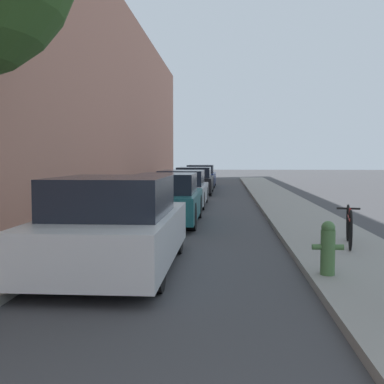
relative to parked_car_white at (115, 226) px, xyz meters
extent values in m
plane|color=#3D3D3F|center=(0.99, 8.64, -0.68)|extent=(120.00, 120.00, 0.00)
cube|color=gray|center=(-1.91, 8.64, -0.62)|extent=(2.00, 52.00, 0.12)
cube|color=gray|center=(3.89, 8.64, -0.62)|extent=(2.00, 52.00, 0.12)
cube|color=tan|center=(-3.26, 8.64, 3.76)|extent=(0.70, 52.00, 8.89)
cylinder|color=black|center=(-0.82, 1.33, -0.36)|extent=(0.22, 0.64, 0.64)
cylinder|color=black|center=(0.82, 1.33, -0.36)|extent=(0.22, 0.64, 0.64)
cylinder|color=black|center=(-0.82, -1.24, -0.36)|extent=(0.22, 0.64, 0.64)
cylinder|color=black|center=(0.82, -1.24, -0.36)|extent=(0.22, 0.64, 0.64)
cube|color=silver|center=(0.00, 0.04, -0.16)|extent=(1.86, 4.15, 0.70)
cube|color=black|center=(0.00, -0.12, 0.48)|extent=(1.64, 2.16, 0.58)
cylinder|color=black|center=(-0.56, 6.61, -0.35)|extent=(0.22, 0.68, 0.68)
cylinder|color=black|center=(0.90, 6.61, -0.35)|extent=(0.22, 0.68, 0.68)
cylinder|color=black|center=(-0.56, 4.14, -0.35)|extent=(0.22, 0.68, 0.68)
cylinder|color=black|center=(0.90, 4.14, -0.35)|extent=(0.22, 0.68, 0.68)
cube|color=#1E6066|center=(0.17, 5.37, -0.18)|extent=(1.67, 4.00, 0.65)
cube|color=black|center=(0.17, 5.21, 0.40)|extent=(1.47, 2.08, 0.51)
cylinder|color=black|center=(-0.65, 11.64, -0.38)|extent=(0.22, 0.61, 0.61)
cylinder|color=black|center=(0.89, 11.64, -0.38)|extent=(0.22, 0.61, 0.61)
cylinder|color=black|center=(-0.65, 8.85, -0.38)|extent=(0.22, 0.61, 0.61)
cylinder|color=black|center=(0.89, 8.85, -0.38)|extent=(0.22, 0.61, 0.61)
cube|color=silver|center=(0.12, 10.24, -0.22)|extent=(1.75, 4.50, 0.60)
cube|color=black|center=(0.12, 10.06, 0.35)|extent=(1.54, 2.34, 0.54)
cylinder|color=black|center=(-0.63, 17.89, -0.34)|extent=(0.22, 0.69, 0.69)
cylinder|color=black|center=(0.95, 17.89, -0.34)|extent=(0.22, 0.69, 0.69)
cylinder|color=black|center=(-0.63, 15.01, -0.34)|extent=(0.22, 0.69, 0.69)
cylinder|color=black|center=(0.95, 15.01, -0.34)|extent=(0.22, 0.69, 0.69)
cube|color=black|center=(0.16, 16.45, -0.17)|extent=(1.79, 4.66, 0.65)
cube|color=black|center=(0.16, 16.26, 0.39)|extent=(1.58, 2.42, 0.47)
cylinder|color=black|center=(-0.59, 23.42, -0.37)|extent=(0.22, 0.63, 0.63)
cylinder|color=black|center=(0.95, 23.42, -0.37)|extent=(0.22, 0.63, 0.63)
cylinder|color=black|center=(-0.59, 20.65, -0.37)|extent=(0.22, 0.63, 0.63)
cylinder|color=black|center=(0.95, 20.65, -0.37)|extent=(0.22, 0.63, 0.63)
cube|color=navy|center=(0.18, 22.03, -0.18)|extent=(1.75, 4.46, 0.67)
cube|color=black|center=(0.18, 21.85, 0.41)|extent=(1.54, 2.32, 0.51)
cylinder|color=#47703D|center=(3.15, -0.61, -0.25)|extent=(0.20, 0.20, 0.63)
sphere|color=#47703D|center=(3.15, -0.61, 0.09)|extent=(0.19, 0.19, 0.19)
cylinder|color=#47703D|center=(2.99, -0.61, -0.18)|extent=(0.13, 0.08, 0.08)
cylinder|color=#47703D|center=(3.30, -0.61, -0.18)|extent=(0.13, 0.08, 0.08)
torus|color=black|center=(4.12, 2.24, -0.21)|extent=(0.18, 0.71, 0.72)
torus|color=black|center=(3.92, 1.22, -0.21)|extent=(0.18, 0.71, 0.72)
cube|color=maroon|center=(4.02, 1.73, -0.04)|extent=(0.21, 0.86, 0.04)
cylinder|color=maroon|center=(3.98, 1.55, 0.05)|extent=(0.04, 0.04, 0.20)
cube|color=black|center=(4.11, 2.16, 0.08)|extent=(0.44, 0.12, 0.04)
camera|label=1|loc=(1.73, -7.32, 1.05)|focal=44.97mm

